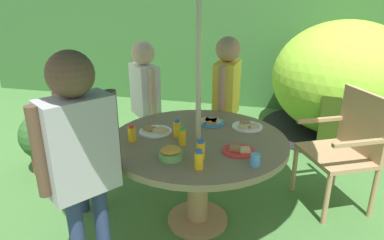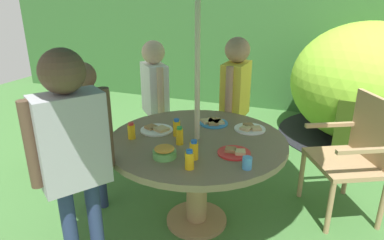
{
  "view_description": "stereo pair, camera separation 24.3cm",
  "coord_description": "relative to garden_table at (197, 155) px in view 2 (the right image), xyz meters",
  "views": [
    {
      "loc": [
        0.5,
        -2.15,
        1.66
      ],
      "look_at": [
        -0.06,
        0.06,
        0.81
      ],
      "focal_mm": 31.73,
      "sensor_mm": 36.0,
      "label": 1
    },
    {
      "loc": [
        0.73,
        -2.08,
        1.66
      ],
      "look_at": [
        -0.06,
        0.06,
        0.81
      ],
      "focal_mm": 31.73,
      "sensor_mm": 36.0,
      "label": 2
    }
  ],
  "objects": [
    {
      "name": "ground_plane",
      "position": [
        0.0,
        0.0,
        -0.58
      ],
      "size": [
        10.0,
        10.0,
        0.02
      ],
      "primitive_type": "cube",
      "color": "#3D6B33"
    },
    {
      "name": "juice_bottle_far_left",
      "position": [
        -0.43,
        -0.16,
        0.19
      ],
      "size": [
        0.05,
        0.05,
        0.12
      ],
      "color": "yellow",
      "rests_on": "garden_table"
    },
    {
      "name": "cup_near",
      "position": [
        0.42,
        -0.31,
        0.17
      ],
      "size": [
        0.06,
        0.06,
        0.07
      ],
      "primitive_type": "cylinder",
      "color": "#4C99D8",
      "rests_on": "garden_table"
    },
    {
      "name": "dome_tent",
      "position": [
        1.3,
        2.26,
        0.11
      ],
      "size": [
        2.06,
        2.06,
        1.38
      ],
      "rotation": [
        0.0,
        0.0,
        -0.1
      ],
      "color": "#8CC633",
      "rests_on": "ground_plane"
    },
    {
      "name": "hedge_backdrop",
      "position": [
        0.0,
        3.32,
        0.52
      ],
      "size": [
        9.0,
        0.7,
        2.18
      ],
      "primitive_type": "cube",
      "color": "#33602D",
      "rests_on": "ground_plane"
    },
    {
      "name": "child_in_pink_shirt",
      "position": [
        -0.86,
        -0.09,
        0.2
      ],
      "size": [
        0.41,
        0.2,
        1.2
      ],
      "rotation": [
        0.0,
        0.0,
        0.1
      ],
      "color": "navy",
      "rests_on": "ground_plane"
    },
    {
      "name": "wooden_chair",
      "position": [
        1.1,
        0.55,
        -0.03
      ],
      "size": [
        0.64,
        0.67,
        0.95
      ],
      "rotation": [
        0.0,
        0.0,
        -1.1
      ],
      "color": "tan",
      "rests_on": "ground_plane"
    },
    {
      "name": "child_in_white_shirt",
      "position": [
        -0.69,
        0.73,
        0.24
      ],
      "size": [
        0.36,
        0.36,
        1.27
      ],
      "rotation": [
        0.0,
        0.0,
        -0.82
      ],
      "color": "brown",
      "rests_on": "ground_plane"
    },
    {
      "name": "child_in_yellow_shirt",
      "position": [
        0.07,
        0.86,
        0.27
      ],
      "size": [
        0.22,
        0.44,
        1.31
      ],
      "rotation": [
        0.0,
        0.0,
        -1.65
      ],
      "color": "brown",
      "rests_on": "ground_plane"
    },
    {
      "name": "juice_bottle_front_edge",
      "position": [
        -0.16,
        -0.0,
        0.19
      ],
      "size": [
        0.05,
        0.05,
        0.13
      ],
      "color": "yellow",
      "rests_on": "garden_table"
    },
    {
      "name": "garden_table",
      "position": [
        0.0,
        0.0,
        0.0
      ],
      "size": [
        1.26,
        1.26,
        0.7
      ],
      "color": "#93704C",
      "rests_on": "ground_plane"
    },
    {
      "name": "child_in_grey_shirt",
      "position": [
        -0.49,
        -0.7,
        0.33
      ],
      "size": [
        0.37,
        0.42,
        1.41
      ],
      "rotation": [
        0.0,
        0.0,
        0.97
      ],
      "color": "navy",
      "rests_on": "ground_plane"
    },
    {
      "name": "plate_near_left",
      "position": [
        0.3,
        -0.15,
        0.14
      ],
      "size": [
        0.21,
        0.21,
        0.03
      ],
      "color": "red",
      "rests_on": "garden_table"
    },
    {
      "name": "plate_center_back",
      "position": [
        -0.33,
        0.03,
        0.14
      ],
      "size": [
        0.24,
        0.24,
        0.03
      ],
      "color": "white",
      "rests_on": "garden_table"
    },
    {
      "name": "snack_bowl",
      "position": [
        -0.09,
        -0.35,
        0.17
      ],
      "size": [
        0.15,
        0.15,
        0.08
      ],
      "color": "#66B259",
      "rests_on": "garden_table"
    },
    {
      "name": "plate_mid_right",
      "position": [
        0.32,
        0.29,
        0.14
      ],
      "size": [
        0.23,
        0.23,
        0.03
      ],
      "color": "white",
      "rests_on": "garden_table"
    },
    {
      "name": "juice_bottle_far_right",
      "position": [
        -0.08,
        -0.13,
        0.19
      ],
      "size": [
        0.05,
        0.05,
        0.13
      ],
      "color": "yellow",
      "rests_on": "garden_table"
    },
    {
      "name": "potted_plant",
      "position": [
        -1.62,
        0.42,
        -0.23
      ],
      "size": [
        0.46,
        0.46,
        0.61
      ],
      "color": "brown",
      "rests_on": "ground_plane"
    },
    {
      "name": "juice_bottle_mid_left",
      "position": [
        0.1,
        -0.43,
        0.19
      ],
      "size": [
        0.05,
        0.05,
        0.12
      ],
      "color": "yellow",
      "rests_on": "garden_table"
    },
    {
      "name": "juice_bottle_near_right",
      "position": [
        0.09,
        -0.3,
        0.19
      ],
      "size": [
        0.05,
        0.05,
        0.13
      ],
      "color": "yellow",
      "rests_on": "garden_table"
    },
    {
      "name": "plate_center_front",
      "position": [
        0.03,
        0.31,
        0.14
      ],
      "size": [
        0.22,
        0.22,
        0.03
      ],
      "color": "#338CD8",
      "rests_on": "garden_table"
    }
  ]
}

